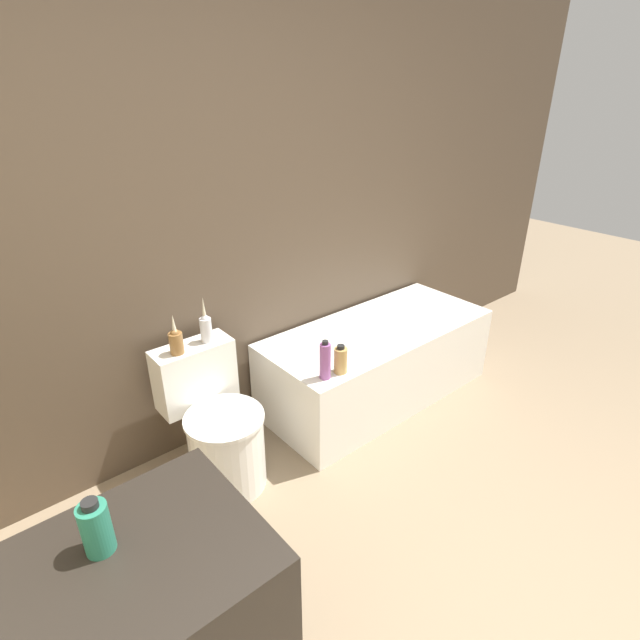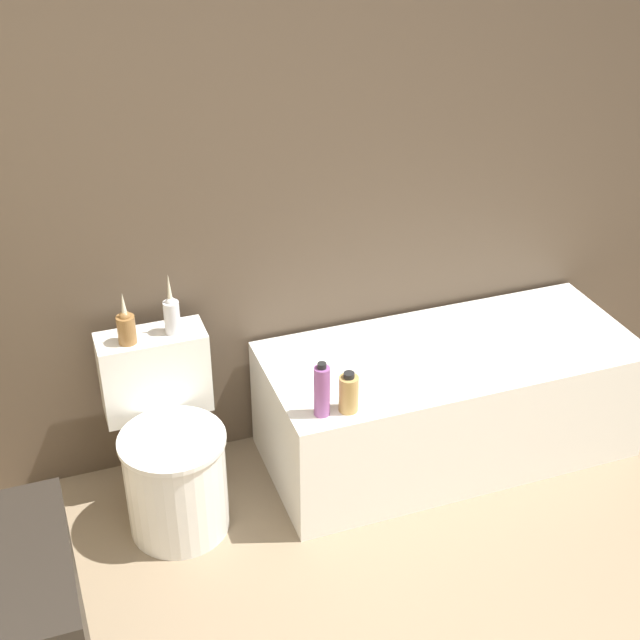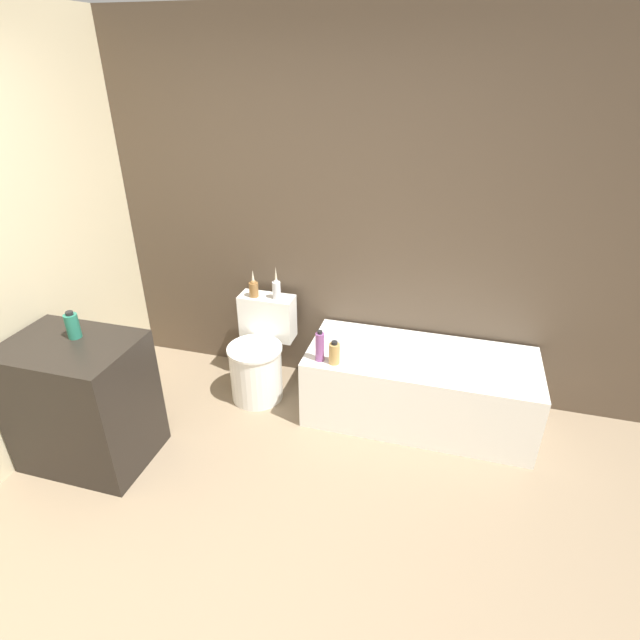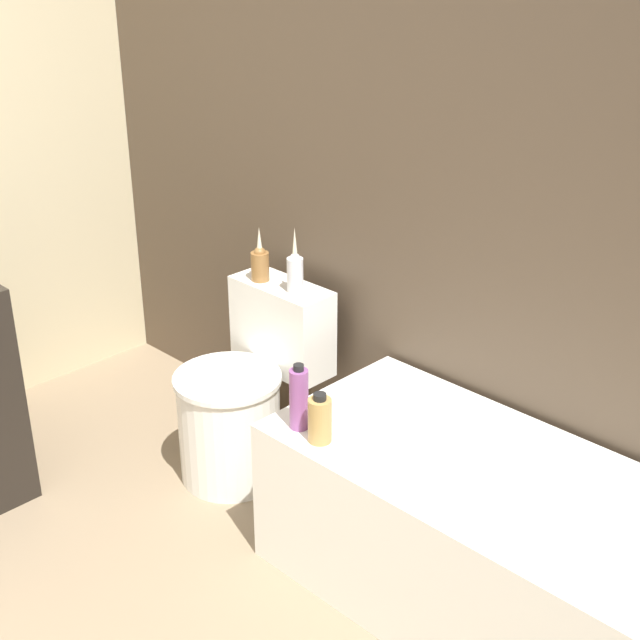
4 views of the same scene
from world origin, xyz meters
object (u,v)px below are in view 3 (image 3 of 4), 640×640
bathtub (419,387)px  vase_gold (254,288)px  vase_silver (276,288)px  toilet (259,356)px  shampoo_bottle_tall (320,347)px  shampoo_bottle_short (334,353)px  soap_bottle_glass (73,326)px

bathtub → vase_gold: size_ratio=7.33×
bathtub → vase_silver: 1.24m
toilet → bathtub: bearing=0.3°
toilet → shampoo_bottle_tall: size_ratio=3.21×
bathtub → toilet: size_ratio=2.16×
shampoo_bottle_short → vase_gold: bearing=150.2°
bathtub → soap_bottle_glass: 2.25m
vase_silver → shampoo_bottle_tall: size_ratio=1.12×
vase_gold → shampoo_bottle_tall: vase_gold is taller
bathtub → shampoo_bottle_tall: (-0.65, -0.23, 0.36)m
vase_gold → toilet: bearing=-63.6°
shampoo_bottle_tall → shampoo_bottle_short: (0.10, -0.01, -0.03)m
vase_silver → soap_bottle_glass: bearing=-129.5°
vase_silver → shampoo_bottle_tall: vase_silver is taller
soap_bottle_glass → vase_gold: size_ratio=0.80×
soap_bottle_glass → vase_gold: bearing=56.2°
soap_bottle_glass → bathtub: bearing=23.8°
vase_gold → vase_silver: size_ratio=0.85×
toilet → soap_bottle_glass: 1.31m
soap_bottle_glass → shampoo_bottle_short: bearing=23.8°
bathtub → shampoo_bottle_short: bearing=-156.2°
toilet → vase_gold: 0.52m
shampoo_bottle_short → vase_silver: bearing=142.0°
bathtub → toilet: bearing=-179.7°
soap_bottle_glass → shampoo_bottle_short: 1.58m
toilet → soap_bottle_glass: (-0.78, -0.86, 0.61)m
vase_gold → shampoo_bottle_tall: size_ratio=0.95×
vase_gold → shampoo_bottle_tall: bearing=-33.0°
bathtub → toilet: (-1.19, -0.01, 0.05)m
toilet → vase_silver: vase_silver is taller
toilet → soap_bottle_glass: bearing=-132.2°
vase_silver → toilet: bearing=-114.4°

